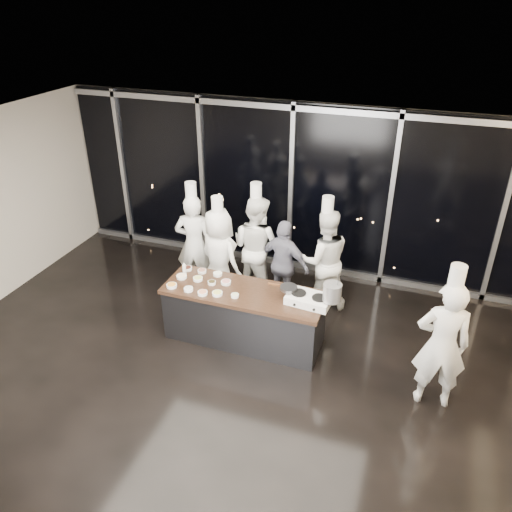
% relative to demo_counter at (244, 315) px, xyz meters
% --- Properties ---
extents(ground, '(9.00, 9.00, 0.00)m').
position_rel_demo_counter_xyz_m(ground, '(0.00, -0.90, -0.45)').
color(ground, black).
rests_on(ground, ground).
extents(room_shell, '(9.02, 7.02, 3.21)m').
position_rel_demo_counter_xyz_m(room_shell, '(0.18, -0.90, 1.79)').
color(room_shell, beige).
rests_on(room_shell, ground).
extents(window_wall, '(8.90, 0.11, 3.20)m').
position_rel_demo_counter_xyz_m(window_wall, '(0.00, 2.53, 1.14)').
color(window_wall, black).
rests_on(window_wall, ground).
extents(demo_counter, '(2.46, 0.86, 0.90)m').
position_rel_demo_counter_xyz_m(demo_counter, '(0.00, 0.00, 0.00)').
color(demo_counter, '#323337').
rests_on(demo_counter, ground).
extents(stove, '(0.66, 0.45, 0.14)m').
position_rel_demo_counter_xyz_m(stove, '(1.00, 0.02, 0.51)').
color(stove, white).
rests_on(stove, demo_counter).
extents(frying_pan, '(0.45, 0.28, 0.04)m').
position_rel_demo_counter_xyz_m(frying_pan, '(0.67, 0.06, 0.61)').
color(frying_pan, slate).
rests_on(frying_pan, stove).
extents(stock_pot, '(0.28, 0.28, 0.26)m').
position_rel_demo_counter_xyz_m(stock_pot, '(1.33, -0.01, 0.72)').
color(stock_pot, '#B0B0B2').
rests_on(stock_pot, stove).
extents(prep_bowls, '(1.15, 0.73, 0.05)m').
position_rel_demo_counter_xyz_m(prep_bowls, '(-0.69, -0.01, 0.47)').
color(prep_bowls, white).
rests_on(prep_bowls, demo_counter).
extents(squeeze_bottle, '(0.06, 0.06, 0.21)m').
position_rel_demo_counter_xyz_m(squeeze_bottle, '(-1.07, 0.16, 0.55)').
color(squeeze_bottle, white).
rests_on(squeeze_bottle, demo_counter).
extents(chef_far_left, '(0.75, 0.57, 2.08)m').
position_rel_demo_counter_xyz_m(chef_far_left, '(-1.34, 1.08, 0.49)').
color(chef_far_left, white).
rests_on(chef_far_left, ground).
extents(chef_left, '(1.00, 0.85, 1.97)m').
position_rel_demo_counter_xyz_m(chef_left, '(-0.79, 0.91, 0.43)').
color(chef_left, white).
rests_on(chef_left, ground).
extents(chef_center, '(1.08, 0.94, 2.11)m').
position_rel_demo_counter_xyz_m(chef_center, '(-0.28, 1.35, 0.49)').
color(chef_center, white).
rests_on(chef_center, ground).
extents(guest, '(1.00, 0.60, 1.59)m').
position_rel_demo_counter_xyz_m(guest, '(0.29, 1.15, 0.34)').
color(guest, '#131434').
rests_on(guest, ground).
extents(chef_right, '(1.08, 0.99, 2.04)m').
position_rel_demo_counter_xyz_m(chef_right, '(0.93, 1.33, 0.46)').
color(chef_right, white).
rests_on(chef_right, ground).
extents(chef_side, '(0.74, 0.54, 2.10)m').
position_rel_demo_counter_xyz_m(chef_side, '(2.84, -0.40, 0.50)').
color(chef_side, white).
rests_on(chef_side, ground).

